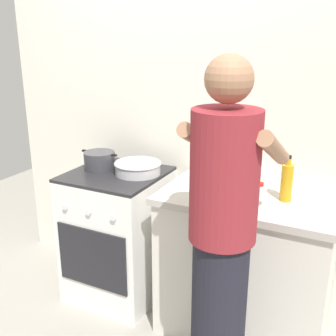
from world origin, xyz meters
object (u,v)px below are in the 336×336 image
Objects in this scene: pot at (100,161)px; mixing_bowl at (138,167)px; spice_bottle at (260,190)px; person at (222,245)px; oil_bottle at (287,182)px; utensil_crock at (222,166)px; stove_range at (118,234)px.

mixing_bowl is at bearing 6.26° from pot.
person is (-0.02, -0.55, -0.08)m from spice_bottle.
oil_bottle is 0.15× the size of person.
mixing_bowl is 1.00m from person.
utensil_crock is at bearing 12.38° from mixing_bowl.
pot is 1.10m from spice_bottle.
pot is at bearing -179.99° from oil_bottle.
mixing_bowl is at bearing 176.37° from spice_bottle.
pot is 0.28m from mixing_bowl.
stove_range is 3.51× the size of oil_bottle.
oil_bottle is at bearing 8.81° from spice_bottle.
utensil_crock is 0.34m from spice_bottle.
stove_range is at bearing 149.68° from person.
spice_bottle is at bearing -30.57° from utensil_crock.
mixing_bowl is 1.21× the size of oil_bottle.
oil_bottle reaches higher than pot.
spice_bottle reaches higher than mixing_bowl.
pot is 1.07× the size of oil_bottle.
pot reaches higher than spice_bottle.
stove_range is at bearing -165.87° from utensil_crock.
person reaches higher than spice_bottle.
mixing_bowl is 0.55m from utensil_crock.
pot is at bearing -173.74° from mixing_bowl.
oil_bottle is (0.42, -0.15, 0.01)m from utensil_crock.
pot is 0.82m from utensil_crock.
stove_range is 0.53m from pot.
utensil_crock reaches higher than spice_bottle.
spice_bottle is (0.82, -0.05, -0.00)m from mixing_bowl.
pot is at bearing 171.24° from stove_range.
stove_range is 2.91× the size of mixing_bowl.
spice_bottle is 0.55m from person.
spice_bottle is (0.29, -0.17, -0.05)m from utensil_crock.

